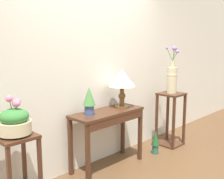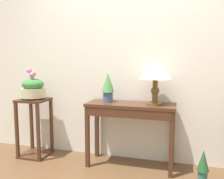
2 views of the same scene
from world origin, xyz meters
name	(u,v)px [view 1 (image 1 of 2)]	position (x,y,z in m)	size (l,w,h in m)	color
back_wall_with_art	(87,61)	(0.00, 1.31, 1.40)	(9.00, 0.10, 2.80)	silver
console_table	(108,121)	(0.08, 1.00, 0.64)	(1.03, 0.39, 0.77)	#472819
table_lamp	(122,80)	(0.36, 1.02, 1.15)	(0.36, 0.36, 0.52)	brown
potted_plant_on_console	(89,100)	(-0.21, 1.05, 0.96)	(0.16, 0.16, 0.35)	#3D5684
pedestal_stand_left	(18,172)	(-1.20, 0.99, 0.38)	(0.36, 0.36, 0.77)	#472819
planter_bowl_wide_left	(15,121)	(-1.20, 0.99, 0.91)	(0.32, 0.32, 0.40)	beige
pedestal_stand_right	(170,119)	(1.36, 0.88, 0.43)	(0.36, 0.36, 0.85)	#472819
flower_vase_tall_right	(172,77)	(1.36, 0.88, 1.11)	(0.16, 0.18, 0.73)	beige
potted_plant_floor	(155,141)	(0.88, 0.82, 0.20)	(0.12, 0.12, 0.36)	#2D665B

